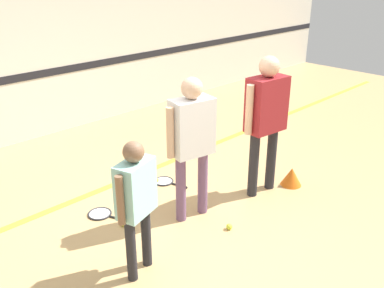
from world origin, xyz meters
TOP-DOWN VIEW (x-y plane):
  - ground_plane at (0.00, 0.00)m, footprint 16.00×16.00m
  - wall_back at (0.00, 3.50)m, footprint 16.00×0.07m
  - floor_stripe at (0.00, 1.25)m, footprint 14.40×0.10m
  - person_instructor at (0.06, 0.03)m, footprint 0.60×0.33m
  - person_student_left at (-0.95, -0.32)m, footprint 0.48×0.30m
  - person_student_right at (1.07, -0.18)m, footprint 0.64×0.32m
  - racket_spare_on_floor at (0.36, 0.83)m, footprint 0.32×0.51m
  - racket_second_spare at (-0.67, 0.76)m, footprint 0.35×0.49m
  - tennis_ball_near_instructor at (0.16, -0.45)m, footprint 0.07×0.07m
  - tennis_ball_by_spare_racket at (0.28, 0.91)m, footprint 0.07×0.07m
  - tennis_ball_stray_left at (-0.62, 0.40)m, footprint 0.07×0.07m
  - training_cone at (1.48, -0.35)m, footprint 0.27×0.27m

SIDE VIEW (x-z plane):
  - ground_plane at x=0.00m, z-range 0.00..0.00m
  - floor_stripe at x=0.00m, z-range 0.00..0.01m
  - racket_spare_on_floor at x=0.36m, z-range -0.01..0.03m
  - racket_second_spare at x=-0.67m, z-range -0.01..0.03m
  - tennis_ball_near_instructor at x=0.16m, z-range 0.00..0.07m
  - tennis_ball_by_spare_racket at x=0.28m, z-range 0.00..0.07m
  - tennis_ball_stray_left at x=-0.62m, z-range 0.00..0.07m
  - training_cone at x=1.48m, z-range 0.00..0.24m
  - person_student_left at x=-0.95m, z-range 0.16..1.47m
  - person_instructor at x=0.06m, z-range 0.19..1.79m
  - person_student_right at x=1.07m, z-range 0.20..1.90m
  - wall_back at x=0.00m, z-range 0.00..3.20m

